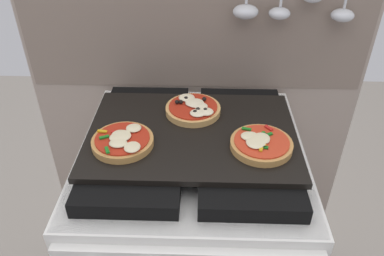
# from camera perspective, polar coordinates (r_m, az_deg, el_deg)

# --- Properties ---
(kitchen_backsplash) EXTENTS (1.10, 0.09, 1.55)m
(kitchen_backsplash) POSITION_cam_1_polar(r_m,az_deg,el_deg) (1.35, 0.60, 3.46)
(kitchen_backsplash) COLOR gray
(kitchen_backsplash) RESTS_ON ground_plane
(stove) EXTENTS (0.60, 0.64, 0.90)m
(stove) POSITION_cam_1_polar(r_m,az_deg,el_deg) (1.33, -0.00, -17.04)
(stove) COLOR white
(stove) RESTS_ON ground_plane
(baking_tray) EXTENTS (0.54, 0.38, 0.02)m
(baking_tray) POSITION_cam_1_polar(r_m,az_deg,el_deg) (1.00, 0.00, -0.84)
(baking_tray) COLOR black
(baking_tray) RESTS_ON stove
(pizza_left) EXTENTS (0.15, 0.15, 0.03)m
(pizza_left) POSITION_cam_1_polar(r_m,az_deg,el_deg) (0.96, -10.24, -1.85)
(pizza_left) COLOR #C18947
(pizza_left) RESTS_ON baking_tray
(pizza_right) EXTENTS (0.15, 0.15, 0.03)m
(pizza_right) POSITION_cam_1_polar(r_m,az_deg,el_deg) (0.95, 10.14, -2.25)
(pizza_right) COLOR #C18947
(pizza_right) RESTS_ON baking_tray
(pizza_center) EXTENTS (0.15, 0.15, 0.03)m
(pizza_center) POSITION_cam_1_polar(r_m,az_deg,el_deg) (1.06, 0.15, 2.92)
(pizza_center) COLOR tan
(pizza_center) RESTS_ON baking_tray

